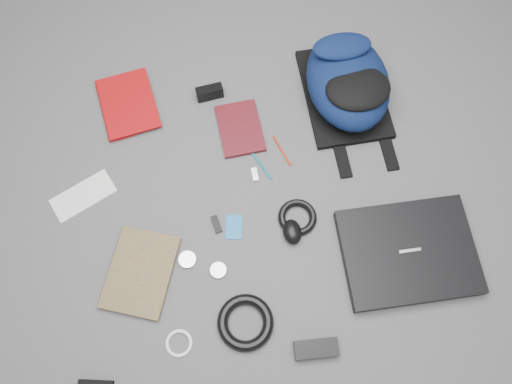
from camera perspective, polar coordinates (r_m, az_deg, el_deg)
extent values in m
plane|color=#4F4F51|center=(1.60, 0.00, -0.25)|extent=(4.00, 4.00, 0.00)
cube|color=black|center=(1.59, 16.99, -6.59)|extent=(0.43, 0.35, 0.04)
imported|color=maroon|center=(1.80, -17.20, 8.78)|extent=(0.20, 0.26, 0.03)
imported|color=#B3950C|center=(1.59, -16.27, -8.09)|extent=(0.28, 0.31, 0.02)
cube|color=white|center=(1.69, -19.15, -0.40)|extent=(0.22, 0.15, 0.00)
cube|color=#3C0B10|center=(1.69, -1.83, 7.27)|extent=(0.15, 0.20, 0.02)
cube|color=black|center=(1.75, -5.32, 11.25)|extent=(0.09, 0.04, 0.05)
cylinder|color=white|center=(1.71, -1.90, 7.84)|extent=(0.10, 0.10, 0.00)
cylinder|color=#0C6B71|center=(1.64, 0.56, 3.16)|extent=(0.05, 0.12, 0.01)
cylinder|color=red|center=(1.66, 3.00, 4.72)|extent=(0.04, 0.12, 0.01)
cube|color=#1565A3|center=(1.57, -2.55, -4.01)|extent=(0.07, 0.09, 0.00)
cube|color=black|center=(1.57, -4.54, -3.68)|extent=(0.03, 0.06, 0.01)
cube|color=#B6B5B8|center=(1.62, -0.13, 2.02)|extent=(0.02, 0.05, 0.01)
ellipsoid|color=black|center=(1.55, 4.15, -4.56)|extent=(0.06, 0.08, 0.04)
cylinder|color=silver|center=(1.55, -7.84, -7.67)|extent=(0.06, 0.06, 0.01)
cylinder|color=#AAABAD|center=(1.53, -4.32, -8.91)|extent=(0.05, 0.05, 0.01)
torus|color=black|center=(1.57, 4.75, -2.91)|extent=(0.13, 0.13, 0.02)
cube|color=black|center=(1.50, 6.88, -17.36)|extent=(0.13, 0.07, 0.03)
torus|color=black|center=(1.49, -1.22, -14.67)|extent=(0.21, 0.21, 0.03)
torus|color=white|center=(1.52, -8.79, -16.71)|extent=(0.08, 0.08, 0.01)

